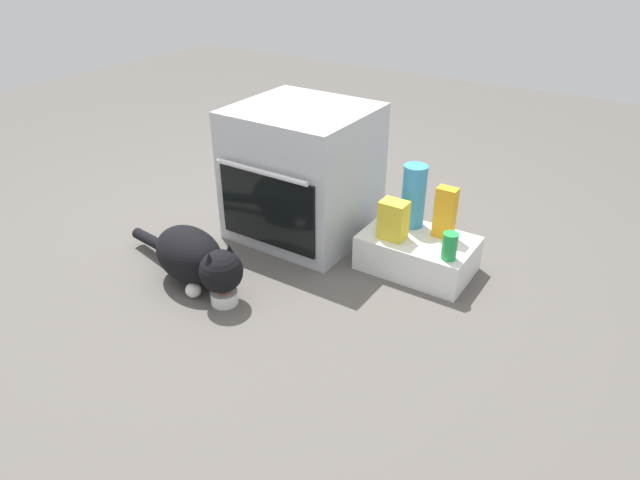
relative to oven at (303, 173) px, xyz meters
name	(u,v)px	position (x,y,z in m)	size (l,w,h in m)	color
ground	(250,266)	(-0.01, -0.43, -0.33)	(8.00, 8.00, 0.00)	#56514C
oven	(303,173)	(0.00, 0.00, 0.00)	(0.63, 0.64, 0.66)	#B7BABF
pantry_cabinet	(417,253)	(0.65, -0.02, -0.25)	(0.51, 0.33, 0.17)	white
food_bowl	(224,296)	(0.08, -0.71, -0.30)	(0.12, 0.12, 0.08)	white
cat	(195,258)	(-0.11, -0.68, -0.19)	(0.80, 0.32, 0.27)	black
soda_can	(450,246)	(0.83, -0.12, -0.10)	(0.07, 0.07, 0.12)	green
juice_carton	(445,213)	(0.74, 0.05, -0.04)	(0.09, 0.06, 0.24)	orange
snack_bag	(393,220)	(0.55, -0.09, -0.07)	(0.12, 0.09, 0.18)	yellow
water_bottle	(414,196)	(0.57, 0.08, -0.01)	(0.11, 0.11, 0.30)	#388CD1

